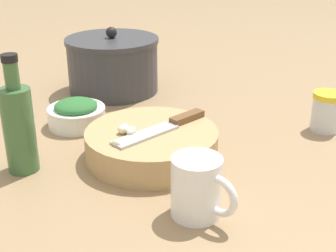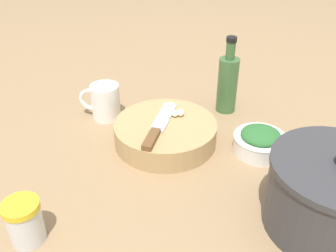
{
  "view_description": "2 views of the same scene",
  "coord_description": "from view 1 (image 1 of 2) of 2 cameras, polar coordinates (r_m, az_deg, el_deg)",
  "views": [
    {
      "loc": [
        0.17,
        -0.81,
        0.41
      ],
      "look_at": [
        -0.02,
        -0.04,
        0.06
      ],
      "focal_mm": 50.0,
      "sensor_mm": 36.0,
      "label": 1
    },
    {
      "loc": [
        0.19,
        0.67,
        0.53
      ],
      "look_at": [
        -0.03,
        0.01,
        0.09
      ],
      "focal_mm": 40.0,
      "sensor_mm": 36.0,
      "label": 2
    }
  ],
  "objects": [
    {
      "name": "cutting_board",
      "position": [
        0.87,
        -1.99,
        -2.22
      ],
      "size": [
        0.25,
        0.25,
        0.05
      ],
      "color": "tan",
      "rests_on": "ground_plane"
    },
    {
      "name": "ground_plane",
      "position": [
        0.92,
        1.51,
        -2.6
      ],
      "size": [
        5.0,
        5.0,
        0.0
      ],
      "primitive_type": "plane",
      "color": "#997A56"
    },
    {
      "name": "stock_pot",
      "position": [
        1.23,
        -6.73,
        7.45
      ],
      "size": [
        0.24,
        0.24,
        0.17
      ],
      "color": "#38383D",
      "rests_on": "ground_plane"
    },
    {
      "name": "herb_bowl",
      "position": [
        1.03,
        -11.1,
        1.52
      ],
      "size": [
        0.13,
        0.13,
        0.06
      ],
      "color": "white",
      "rests_on": "ground_plane"
    },
    {
      "name": "spice_jar",
      "position": [
        1.04,
        18.78,
        1.7
      ],
      "size": [
        0.06,
        0.06,
        0.08
      ],
      "color": "silver",
      "rests_on": "ground_plane"
    },
    {
      "name": "garlic_cloves",
      "position": [
        0.84,
        -5.17,
        -0.63
      ],
      "size": [
        0.04,
        0.08,
        0.02
      ],
      "color": "#EBE5C6",
      "rests_on": "cutting_board"
    },
    {
      "name": "oil_bottle",
      "position": [
        0.85,
        -17.74,
        -0.03
      ],
      "size": [
        0.05,
        0.05,
        0.21
      ],
      "color": "#3D6638",
      "rests_on": "ground_plane"
    },
    {
      "name": "chef_knife",
      "position": [
        0.87,
        -0.19,
        0.01
      ],
      "size": [
        0.14,
        0.19,
        0.01
      ],
      "rotation": [
        0.0,
        0.0,
        2.56
      ],
      "color": "brown",
      "rests_on": "cutting_board"
    },
    {
      "name": "coffee_mug",
      "position": [
        0.7,
        3.68,
        -7.5
      ],
      "size": [
        0.11,
        0.08,
        0.09
      ],
      "color": "white",
      "rests_on": "ground_plane"
    }
  ]
}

